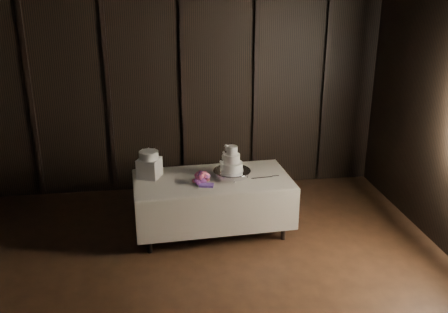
% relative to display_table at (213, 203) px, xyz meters
% --- Properties ---
extents(room, '(6.08, 7.08, 3.08)m').
position_rel_display_table_xyz_m(room, '(-0.25, -1.95, 1.08)').
color(room, black).
rests_on(room, ground).
extents(display_table, '(2.04, 1.15, 0.76)m').
position_rel_display_table_xyz_m(display_table, '(0.00, 0.00, 0.00)').
color(display_table, white).
rests_on(display_table, ground).
extents(cake_stand, '(0.52, 0.52, 0.09)m').
position_rel_display_table_xyz_m(cake_stand, '(0.25, 0.02, 0.39)').
color(cake_stand, silver).
rests_on(cake_stand, display_table).
extents(wedding_cake, '(0.30, 0.27, 0.33)m').
position_rel_display_table_xyz_m(wedding_cake, '(0.23, 0.00, 0.56)').
color(wedding_cake, white).
rests_on(wedding_cake, cake_stand).
extents(bouquet, '(0.37, 0.44, 0.18)m').
position_rel_display_table_xyz_m(bouquet, '(-0.15, -0.12, 0.40)').
color(bouquet, '#DC5C78').
rests_on(bouquet, display_table).
extents(box_pedestal, '(0.34, 0.34, 0.25)m').
position_rel_display_table_xyz_m(box_pedestal, '(-0.79, 0.16, 0.47)').
color(box_pedestal, white).
rests_on(box_pedestal, display_table).
extents(small_cake, '(0.32, 0.32, 0.10)m').
position_rel_display_table_xyz_m(small_cake, '(-0.79, 0.16, 0.64)').
color(small_cake, white).
rests_on(small_cake, box_pedestal).
extents(cake_knife, '(0.37, 0.06, 0.01)m').
position_rel_display_table_xyz_m(cake_knife, '(0.63, -0.08, 0.35)').
color(cake_knife, silver).
rests_on(cake_knife, display_table).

